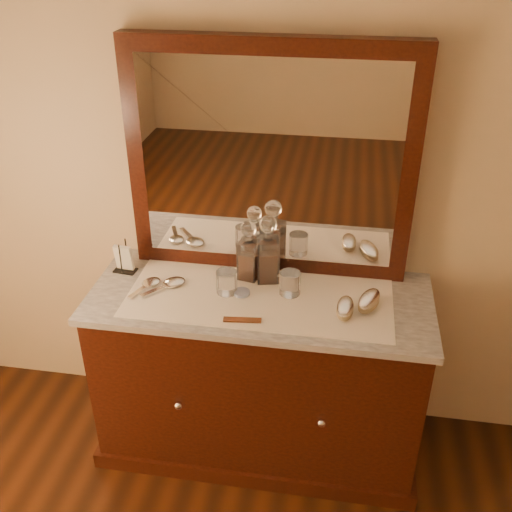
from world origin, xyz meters
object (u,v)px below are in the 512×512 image
Objects in this scene: napkin_rack at (124,259)px; decanter_right at (268,256)px; mirror_frame at (270,162)px; brush_far at (369,301)px; brush_near at (345,308)px; dresser_cabinet at (260,375)px; pin_dish at (242,292)px; hand_mirror_outer at (149,284)px; comb at (242,320)px; hand_mirror_inner at (170,284)px; decanter_left at (249,256)px.

decanter_right reaches higher than napkin_rack.
mirror_frame reaches higher than napkin_rack.
decanter_right reaches higher than brush_far.
decanter_right is at bearing 149.97° from brush_near.
dresser_cabinet is at bearing -96.12° from decanter_right.
pin_dish is 0.37× the size of hand_mirror_outer.
decanter_right is (0.64, 0.03, 0.06)m from napkin_rack.
decanter_right is (0.05, 0.32, 0.11)m from comb.
mirror_frame is 0.40m from decanter_right.
decanter_right is 1.63× the size of hand_mirror_outer.
brush_far is at bearing -29.07° from mirror_frame.
pin_dish is 0.45× the size of brush_near.
pin_dish is at bearing -176.91° from dresser_cabinet.
dresser_cabinet is 6.97× the size of hand_mirror_inner.
hand_mirror_outer reaches higher than pin_dish.
hand_mirror_inner reaches higher than comb.
mirror_frame is 17.02× the size of pin_dish.
napkin_rack is at bearing -176.51° from decanter_left.
hand_mirror_outer is at bearing -179.61° from pin_dish.
napkin_rack is at bearing -177.30° from decanter_right.
dresser_cabinet is 0.81m from napkin_rack.
decanter_left is at bearing 18.54° from hand_mirror_outer.
mirror_frame is at bearing 96.68° from decanter_right.
hand_mirror_outer is at bearing -161.46° from decanter_left.
hand_mirror_outer is 0.94× the size of hand_mirror_inner.
napkin_rack is 0.95× the size of brush_near.
hand_mirror_outer is (-0.44, 0.18, 0.00)m from comb.
napkin_rack reaches higher than pin_dish.
hand_mirror_inner is at bearing 179.06° from dresser_cabinet.
comb is 0.49× the size of decanter_right.
decanter_right reaches higher than dresser_cabinet.
hand_mirror_inner reaches higher than dresser_cabinet.
hand_mirror_inner is (-0.32, -0.13, -0.10)m from decanter_left.
napkin_rack is at bearing 144.02° from hand_mirror_outer.
decanter_right is at bearing -83.32° from mirror_frame.
decanter_left is at bearing 165.25° from brush_far.
hand_mirror_outer is at bearing -152.43° from mirror_frame.
brush_near reaches higher than comb.
decanter_left is at bearing 3.49° from napkin_rack.
brush_far is (0.45, -0.25, -0.47)m from mirror_frame.
mirror_frame reaches higher than pin_dish.
comb is at bearing -78.49° from pin_dish.
dresser_cabinet is 7.41× the size of hand_mirror_outer.
mirror_frame is 0.67m from hand_mirror_inner.
brush_near is at bearing -41.51° from mirror_frame.
napkin_rack is at bearing 169.50° from pin_dish.
napkin_rack is (-0.55, 0.10, 0.05)m from pin_dish.
hand_mirror_inner is (-0.31, 0.01, 0.00)m from pin_dish.
dresser_cabinet is at bearing -0.94° from hand_mirror_inner.
pin_dish is (-0.08, -0.00, 0.45)m from dresser_cabinet.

